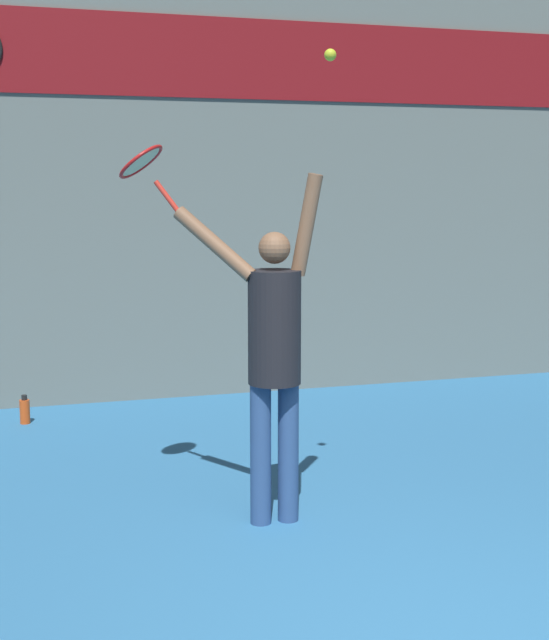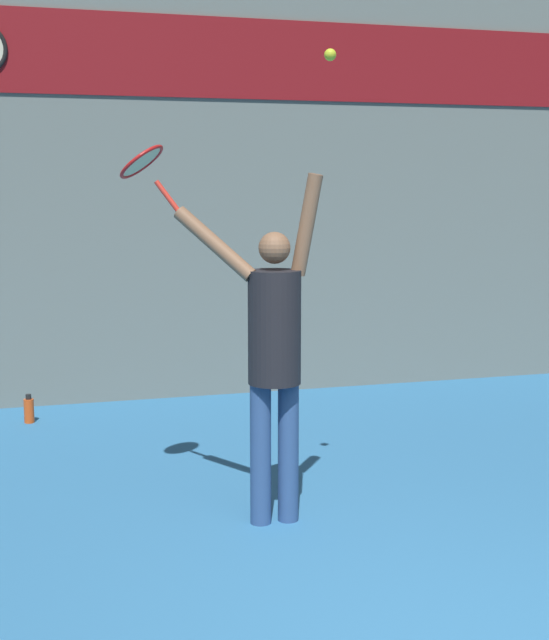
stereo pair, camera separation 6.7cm
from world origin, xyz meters
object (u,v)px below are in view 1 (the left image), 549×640
(water_bottle, at_px, (25,411))
(tennis_ball, at_px, (330,55))
(tennis_racket, at_px, (143,165))
(tennis_player, at_px, (273,347))

(water_bottle, bearing_deg, tennis_ball, -59.54)
(tennis_ball, height_order, water_bottle, tennis_ball)
(tennis_racket, relative_size, water_bottle, 1.64)
(tennis_racket, distance_m, water_bottle, 3.29)
(tennis_ball, xyz_separation_m, water_bottle, (-1.75, 2.98, -2.71))
(tennis_racket, height_order, tennis_ball, tennis_ball)
(tennis_player, height_order, tennis_ball, tennis_ball)
(tennis_racket, distance_m, tennis_ball, 1.30)
(tennis_racket, height_order, water_bottle, tennis_racket)
(tennis_player, xyz_separation_m, tennis_ball, (0.30, -0.15, 1.71))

